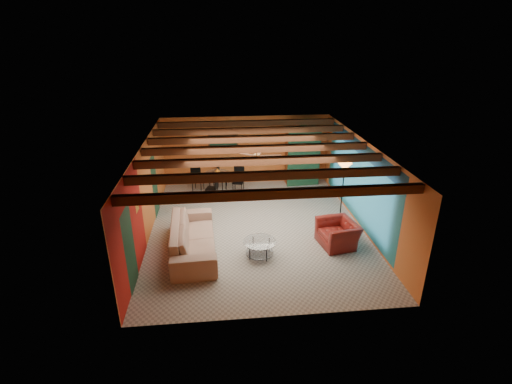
{
  "coord_description": "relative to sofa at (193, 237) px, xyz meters",
  "views": [
    {
      "loc": [
        -1.08,
        -10.38,
        5.66
      ],
      "look_at": [
        0.0,
        0.2,
        1.15
      ],
      "focal_mm": 26.53,
      "sensor_mm": 36.0,
      "label": 1
    }
  ],
  "objects": [
    {
      "name": "vase",
      "position": [
        0.72,
        4.23,
        0.69
      ],
      "size": [
        0.23,
        0.23,
        0.19
      ],
      "primitive_type": "imported",
      "rotation": [
        0.0,
        0.0,
        -0.31
      ],
      "color": "orange",
      "rests_on": "dining_table"
    },
    {
      "name": "floor_lamp",
      "position": [
        4.53,
        1.13,
        0.6
      ],
      "size": [
        0.53,
        0.53,
        2.07
      ],
      "primitive_type": null,
      "rotation": [
        0.0,
        0.0,
        0.31
      ],
      "color": "black",
      "rests_on": "ground"
    },
    {
      "name": "potted_plant",
      "position": [
        4.08,
        4.84,
        2.02
      ],
      "size": [
        0.48,
        0.43,
        0.49
      ],
      "primitive_type": "imported",
      "rotation": [
        0.0,
        0.0,
        0.1
      ],
      "color": "#26661E",
      "rests_on": "armoire"
    },
    {
      "name": "dining_table",
      "position": [
        0.72,
        4.23,
        0.08
      ],
      "size": [
        2.47,
        2.47,
        1.03
      ],
      "primitive_type": null,
      "rotation": [
        0.0,
        0.0,
        -0.29
      ],
      "color": "white",
      "rests_on": "ground"
    },
    {
      "name": "painting",
      "position": [
        0.98,
        5.1,
        1.21
      ],
      "size": [
        1.05,
        0.03,
        0.65
      ],
      "primitive_type": "cube",
      "color": "black",
      "rests_on": "wall_back"
    },
    {
      "name": "armoire",
      "position": [
        4.08,
        4.84,
        0.67
      ],
      "size": [
        1.3,
        0.71,
        2.2
      ],
      "primitive_type": "cube",
      "rotation": [
        0.0,
        0.0,
        0.08
      ],
      "color": "brown",
      "rests_on": "ground"
    },
    {
      "name": "armchair",
      "position": [
        4.09,
        -0.07,
        -0.08
      ],
      "size": [
        1.15,
        1.26,
        0.72
      ],
      "primitive_type": "imported",
      "rotation": [
        0.0,
        0.0,
        -1.39
      ],
      "color": "maroon",
      "rests_on": "ground"
    },
    {
      "name": "ceiling_fan",
      "position": [
        1.88,
        1.14,
        1.92
      ],
      "size": [
        1.5,
        1.5,
        0.44
      ],
      "primitive_type": null,
      "color": "#472614",
      "rests_on": "ceiling"
    },
    {
      "name": "sofa",
      "position": [
        0.0,
        0.0,
        0.0
      ],
      "size": [
        1.33,
        3.05,
        0.87
      ],
      "primitive_type": "imported",
      "rotation": [
        0.0,
        0.0,
        1.63
      ],
      "color": "#987562",
      "rests_on": "ground"
    },
    {
      "name": "room",
      "position": [
        1.88,
        1.25,
        1.92
      ],
      "size": [
        6.52,
        8.01,
        2.71
      ],
      "color": "gray",
      "rests_on": "ground"
    },
    {
      "name": "coffee_table",
      "position": [
        1.8,
        -0.45,
        -0.2
      ],
      "size": [
        1.12,
        1.12,
        0.46
      ],
      "primitive_type": null,
      "rotation": [
        0.0,
        0.0,
        -0.29
      ],
      "color": "silver",
      "rests_on": "ground"
    }
  ]
}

